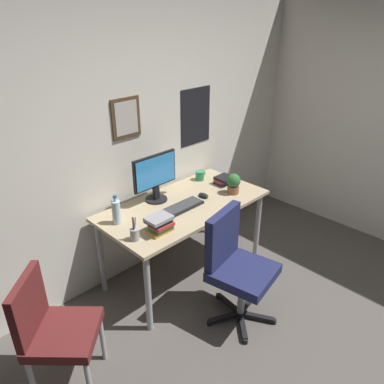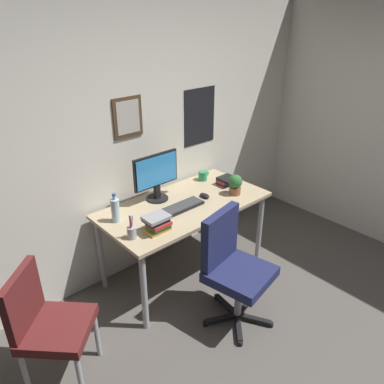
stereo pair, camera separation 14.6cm
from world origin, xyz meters
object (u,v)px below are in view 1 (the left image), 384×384
water_bottle (116,212)px  pen_cup (135,234)px  keyboard (181,207)px  coffee_mug_near (200,175)px  office_chair (235,262)px  potted_plant (233,183)px  side_chair (52,327)px  book_stack_right (160,224)px  monitor (155,176)px  computer_mouse (204,195)px  book_stack_left (224,180)px

water_bottle → pen_cup: (-0.04, -0.30, -0.05)m
keyboard → coffee_mug_near: size_ratio=3.39×
office_chair → pen_cup: (-0.57, 0.52, 0.29)m
coffee_mug_near → potted_plant: potted_plant is taller
side_chair → keyboard: (1.34, 0.22, 0.27)m
coffee_mug_near → book_stack_right: bearing=-153.3°
office_chair → monitor: size_ratio=2.07×
book_stack_right → keyboard: bearing=22.7°
monitor → computer_mouse: (0.35, -0.27, -0.22)m
computer_mouse → potted_plant: bearing=-28.0°
monitor → computer_mouse: 0.49m
potted_plant → coffee_mug_near: bearing=90.1°
book_stack_left → computer_mouse: bearing=-169.6°
side_chair → book_stack_right: size_ratio=4.38×
keyboard → book_stack_right: book_stack_right is taller
water_bottle → computer_mouse: bearing=-11.7°
book_stack_left → book_stack_right: 1.06m
monitor → book_stack_left: (0.71, -0.20, -0.20)m
computer_mouse → book_stack_right: bearing=-165.7°
computer_mouse → office_chair: bearing=-115.8°
book_stack_right → side_chair: bearing=-176.5°
pen_cup → book_stack_left: 1.26m
office_chair → computer_mouse: size_ratio=8.64×
office_chair → book_stack_left: office_chair is taller
office_chair → coffee_mug_near: office_chair is taller
water_bottle → potted_plant: water_bottle is taller
pen_cup → book_stack_right: (0.21, -0.05, 0.02)m
computer_mouse → book_stack_right: size_ratio=0.55×
office_chair → potted_plant: potted_plant is taller
monitor → keyboard: bearing=-80.8°
monitor → potted_plant: monitor is taller
office_chair → coffee_mug_near: bearing=58.8°
water_bottle → coffee_mug_near: (1.09, 0.12, -0.06)m
water_bottle → keyboard: bearing=-19.4°
potted_plant → book_stack_right: potted_plant is taller
office_chair → potted_plant: bearing=41.6°
water_bottle → book_stack_right: bearing=-64.9°
keyboard → book_stack_left: size_ratio=2.34×
monitor → computer_mouse: size_ratio=4.18×
potted_plant → pen_cup: size_ratio=0.98×
coffee_mug_near → side_chair: bearing=-164.5°
book_stack_right → office_chair: bearing=-52.8°
office_chair → book_stack_right: 0.67m
monitor → potted_plant: size_ratio=2.36×
keyboard → pen_cup: bearing=-169.3°
keyboard → book_stack_left: book_stack_left is taller
keyboard → book_stack_right: bearing=-157.3°
water_bottle → pen_cup: 0.31m
keyboard → coffee_mug_near: coffee_mug_near is taller
monitor → pen_cup: (-0.53, -0.39, -0.19)m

